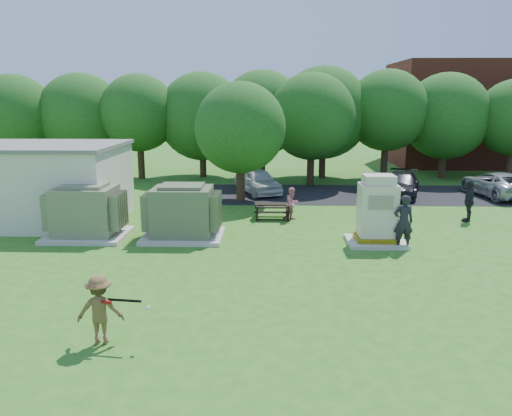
{
  "coord_description": "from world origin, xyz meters",
  "views": [
    {
      "loc": [
        0.48,
        -13.83,
        5.25
      ],
      "look_at": [
        0.0,
        4.0,
        1.3
      ],
      "focal_mm": 35.0,
      "sensor_mm": 36.0,
      "label": 1
    }
  ],
  "objects_px": {
    "transformer_right": "(183,213)",
    "car_dark": "(401,185)",
    "car_silver_b": "(497,184)",
    "person_by_generator": "(404,222)",
    "person_walking_right": "(469,201)",
    "picnic_table": "(273,209)",
    "batter": "(100,310)",
    "generator_cabinet": "(377,214)",
    "person_at_picnic": "(292,204)",
    "car_silver_a": "(376,184)",
    "transformer_left": "(86,213)",
    "car_white": "(258,181)"
  },
  "relations": [
    {
      "from": "car_silver_b",
      "to": "car_dark",
      "type": "bearing_deg",
      "value": -5.93
    },
    {
      "from": "car_white",
      "to": "transformer_right",
      "type": "bearing_deg",
      "value": -129.05
    },
    {
      "from": "generator_cabinet",
      "to": "car_dark",
      "type": "relative_size",
      "value": 0.58
    },
    {
      "from": "person_walking_right",
      "to": "car_white",
      "type": "relative_size",
      "value": 0.44
    },
    {
      "from": "transformer_left",
      "to": "person_walking_right",
      "type": "relative_size",
      "value": 1.65
    },
    {
      "from": "car_white",
      "to": "car_silver_b",
      "type": "relative_size",
      "value": 0.85
    },
    {
      "from": "generator_cabinet",
      "to": "person_walking_right",
      "type": "height_order",
      "value": "generator_cabinet"
    },
    {
      "from": "car_silver_a",
      "to": "batter",
      "type": "bearing_deg",
      "value": 68.87
    },
    {
      "from": "person_at_picnic",
      "to": "car_silver_a",
      "type": "relative_size",
      "value": 0.36
    },
    {
      "from": "car_silver_a",
      "to": "person_by_generator",
      "type": "bearing_deg",
      "value": 91.88
    },
    {
      "from": "car_silver_a",
      "to": "car_white",
      "type": "bearing_deg",
      "value": 1.33
    },
    {
      "from": "transformer_right",
      "to": "picnic_table",
      "type": "distance_m",
      "value": 4.76
    },
    {
      "from": "car_white",
      "to": "car_silver_a",
      "type": "bearing_deg",
      "value": -29.96
    },
    {
      "from": "person_by_generator",
      "to": "car_white",
      "type": "distance_m",
      "value": 11.74
    },
    {
      "from": "transformer_left",
      "to": "person_by_generator",
      "type": "distance_m",
      "value": 11.78
    },
    {
      "from": "person_at_picnic",
      "to": "car_white",
      "type": "distance_m",
      "value": 6.5
    },
    {
      "from": "transformer_left",
      "to": "transformer_right",
      "type": "relative_size",
      "value": 1.0
    },
    {
      "from": "transformer_right",
      "to": "car_dark",
      "type": "relative_size",
      "value": 0.68
    },
    {
      "from": "person_by_generator",
      "to": "person_walking_right",
      "type": "distance_m",
      "value": 5.64
    },
    {
      "from": "batter",
      "to": "car_white",
      "type": "bearing_deg",
      "value": -106.92
    },
    {
      "from": "generator_cabinet",
      "to": "car_white",
      "type": "height_order",
      "value": "generator_cabinet"
    },
    {
      "from": "car_silver_b",
      "to": "transformer_right",
      "type": "bearing_deg",
      "value": 22.15
    },
    {
      "from": "generator_cabinet",
      "to": "person_by_generator",
      "type": "xyz_separation_m",
      "value": [
        0.81,
        -0.58,
        -0.15
      ]
    },
    {
      "from": "transformer_left",
      "to": "person_at_picnic",
      "type": "xyz_separation_m",
      "value": [
        7.99,
        2.98,
        -0.24
      ]
    },
    {
      "from": "person_at_picnic",
      "to": "generator_cabinet",
      "type": "bearing_deg",
      "value": -95.24
    },
    {
      "from": "picnic_table",
      "to": "car_silver_a",
      "type": "xyz_separation_m",
      "value": [
        5.65,
        5.26,
        0.24
      ]
    },
    {
      "from": "transformer_right",
      "to": "car_dark",
      "type": "bearing_deg",
      "value": 39.39
    },
    {
      "from": "batter",
      "to": "person_walking_right",
      "type": "distance_m",
      "value": 16.69
    },
    {
      "from": "person_walking_right",
      "to": "car_silver_b",
      "type": "distance_m",
      "value": 6.84
    },
    {
      "from": "transformer_left",
      "to": "person_by_generator",
      "type": "bearing_deg",
      "value": -5.64
    },
    {
      "from": "person_walking_right",
      "to": "car_silver_b",
      "type": "height_order",
      "value": "person_walking_right"
    },
    {
      "from": "picnic_table",
      "to": "batter",
      "type": "bearing_deg",
      "value": -108.15
    },
    {
      "from": "batter",
      "to": "person_by_generator",
      "type": "bearing_deg",
      "value": -146.56
    },
    {
      "from": "person_at_picnic",
      "to": "person_walking_right",
      "type": "xyz_separation_m",
      "value": [
        7.61,
        -0.05,
        0.18
      ]
    },
    {
      "from": "car_white",
      "to": "car_dark",
      "type": "bearing_deg",
      "value": -28.21
    },
    {
      "from": "car_dark",
      "to": "car_white",
      "type": "bearing_deg",
      "value": -166.86
    },
    {
      "from": "picnic_table",
      "to": "car_silver_b",
      "type": "xyz_separation_m",
      "value": [
        12.19,
        5.42,
        0.24
      ]
    },
    {
      "from": "generator_cabinet",
      "to": "batter",
      "type": "height_order",
      "value": "generator_cabinet"
    },
    {
      "from": "car_white",
      "to": "person_by_generator",
      "type": "bearing_deg",
      "value": -85.85
    },
    {
      "from": "car_silver_a",
      "to": "car_dark",
      "type": "height_order",
      "value": "car_silver_a"
    },
    {
      "from": "transformer_right",
      "to": "person_by_generator",
      "type": "bearing_deg",
      "value": -8.21
    },
    {
      "from": "picnic_table",
      "to": "person_by_generator",
      "type": "bearing_deg",
      "value": -43.84
    },
    {
      "from": "car_dark",
      "to": "transformer_left",
      "type": "bearing_deg",
      "value": -130.58
    },
    {
      "from": "batter",
      "to": "person_at_picnic",
      "type": "xyz_separation_m",
      "value": [
        4.66,
        11.36,
        -0.05
      ]
    },
    {
      "from": "picnic_table",
      "to": "car_silver_b",
      "type": "relative_size",
      "value": 0.33
    },
    {
      "from": "generator_cabinet",
      "to": "car_silver_b",
      "type": "xyz_separation_m",
      "value": [
        8.42,
        9.25,
        -0.45
      ]
    },
    {
      "from": "picnic_table",
      "to": "car_silver_b",
      "type": "bearing_deg",
      "value": 23.96
    },
    {
      "from": "car_white",
      "to": "generator_cabinet",
      "type": "bearing_deg",
      "value": -88.27
    },
    {
      "from": "batter",
      "to": "car_white",
      "type": "distance_m",
      "value": 17.9
    },
    {
      "from": "batter",
      "to": "person_walking_right",
      "type": "xyz_separation_m",
      "value": [
        12.27,
        11.31,
        0.13
      ]
    }
  ]
}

